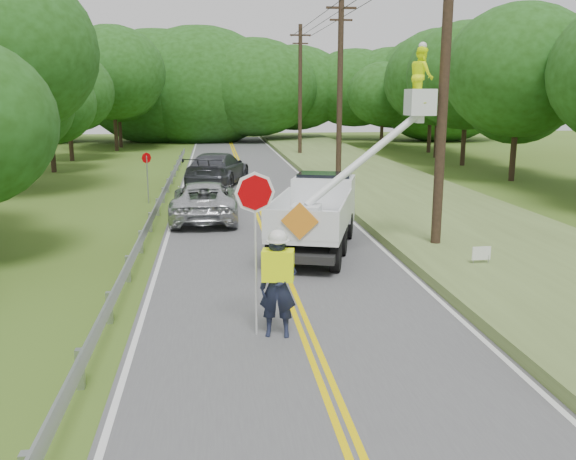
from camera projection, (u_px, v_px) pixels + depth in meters
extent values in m
plane|color=#455A1B|center=(334.00, 403.00, 9.71)|extent=(140.00, 140.00, 0.00)
cube|color=#4F4F52|center=(263.00, 223.00, 23.27)|extent=(7.20, 96.00, 0.02)
cube|color=#F8D000|center=(260.00, 223.00, 23.25)|extent=(0.12, 96.00, 0.00)
cube|color=#F8D000|center=(265.00, 222.00, 23.28)|extent=(0.12, 96.00, 0.00)
cube|color=silver|center=(171.00, 225.00, 22.85)|extent=(0.12, 96.00, 0.00)
cube|color=silver|center=(351.00, 220.00, 23.68)|extent=(0.12, 96.00, 0.00)
cube|color=#9FA3A6|center=(80.00, 369.00, 10.11)|extent=(0.12, 0.14, 0.70)
cube|color=#9FA3A6|center=(109.00, 308.00, 13.02)|extent=(0.12, 0.14, 0.70)
cube|color=#9FA3A6|center=(128.00, 269.00, 15.92)|extent=(0.12, 0.14, 0.70)
cube|color=#9FA3A6|center=(141.00, 242.00, 18.83)|extent=(0.12, 0.14, 0.70)
cube|color=#9FA3A6|center=(150.00, 222.00, 21.74)|extent=(0.12, 0.14, 0.70)
cube|color=#9FA3A6|center=(158.00, 207.00, 24.64)|extent=(0.12, 0.14, 0.70)
cube|color=#9FA3A6|center=(163.00, 195.00, 27.55)|extent=(0.12, 0.14, 0.70)
cube|color=#9FA3A6|center=(168.00, 186.00, 30.46)|extent=(0.12, 0.14, 0.70)
cube|color=#9FA3A6|center=(172.00, 178.00, 33.36)|extent=(0.12, 0.14, 0.70)
cube|color=#9FA3A6|center=(175.00, 171.00, 36.27)|extent=(0.12, 0.14, 0.70)
cube|color=#9FA3A6|center=(178.00, 165.00, 39.17)|extent=(0.12, 0.14, 0.70)
cube|color=#9FA3A6|center=(180.00, 160.00, 42.08)|extent=(0.12, 0.14, 0.70)
cube|color=#9FA3A6|center=(182.00, 156.00, 44.99)|extent=(0.12, 0.14, 0.70)
cube|color=#9FA3A6|center=(158.00, 205.00, 23.63)|extent=(0.05, 48.00, 0.34)
cylinder|color=black|center=(444.00, 88.00, 17.93)|extent=(0.30, 0.30, 10.00)
cylinder|color=black|center=(340.00, 91.00, 32.46)|extent=(0.30, 0.30, 10.00)
cube|color=black|center=(341.00, 8.00, 31.55)|extent=(1.60, 0.12, 0.12)
cube|color=black|center=(341.00, 20.00, 31.68)|extent=(1.20, 0.10, 0.10)
cylinder|color=black|center=(300.00, 92.00, 47.00)|extent=(0.30, 0.30, 10.00)
cube|color=black|center=(300.00, 35.00, 46.08)|extent=(1.60, 0.12, 0.12)
cube|color=black|center=(300.00, 43.00, 46.21)|extent=(1.20, 0.10, 0.10)
cube|color=#5C7037|center=(441.00, 215.00, 24.08)|extent=(7.00, 96.00, 0.30)
cylinder|color=#332319|center=(8.00, 154.00, 29.44)|extent=(0.32, 0.32, 3.95)
cylinder|color=#332319|center=(23.00, 163.00, 32.23)|extent=(0.32, 0.32, 2.47)
ellipsoid|color=#1C420F|center=(17.00, 105.00, 31.57)|extent=(5.77, 5.77, 5.08)
cylinder|color=#332319|center=(53.00, 152.00, 38.28)|extent=(0.32, 0.32, 2.49)
ellipsoid|color=#1C420F|center=(48.00, 103.00, 37.61)|extent=(5.81, 5.81, 5.11)
cylinder|color=#332319|center=(71.00, 141.00, 44.92)|extent=(0.32, 0.32, 2.91)
ellipsoid|color=#1C420F|center=(67.00, 92.00, 44.15)|extent=(6.78, 6.78, 5.97)
cylinder|color=#332319|center=(116.00, 129.00, 52.64)|extent=(0.32, 0.32, 3.85)
ellipsoid|color=#1C420F|center=(112.00, 73.00, 51.62)|extent=(8.97, 8.97, 7.90)
cylinder|color=#332319|center=(120.00, 129.00, 56.22)|extent=(0.32, 0.32, 3.37)
ellipsoid|color=#1C420F|center=(117.00, 83.00, 55.32)|extent=(7.86, 7.86, 6.91)
cylinder|color=#332319|center=(514.00, 150.00, 34.30)|extent=(0.32, 0.32, 3.53)
ellipsoid|color=#1C420F|center=(520.00, 71.00, 33.36)|extent=(8.24, 8.24, 7.25)
cylinder|color=#332319|center=(513.00, 153.00, 36.73)|extent=(0.32, 0.32, 2.72)
ellipsoid|color=#1C420F|center=(517.00, 97.00, 36.01)|extent=(6.35, 6.35, 5.59)
cylinder|color=#332319|center=(464.00, 140.00, 41.86)|extent=(0.32, 0.32, 3.51)
ellipsoid|color=#1C420F|center=(468.00, 76.00, 40.93)|extent=(8.19, 8.19, 7.21)
cylinder|color=#332319|center=(437.00, 135.00, 47.05)|extent=(0.32, 0.32, 3.53)
ellipsoid|color=#1C420F|center=(440.00, 77.00, 46.11)|extent=(8.23, 8.23, 7.24)
cylinder|color=#332319|center=(429.00, 132.00, 51.28)|extent=(0.32, 0.32, 3.39)
ellipsoid|color=#1C420F|center=(432.00, 82.00, 50.38)|extent=(7.92, 7.92, 6.97)
cylinder|color=#332319|center=(382.00, 132.00, 56.40)|extent=(0.32, 0.32, 2.81)
ellipsoid|color=#1C420F|center=(383.00, 94.00, 55.65)|extent=(6.57, 6.57, 5.78)
ellipsoid|color=#1C420F|center=(14.00, 87.00, 59.55)|extent=(14.24, 10.68, 10.68)
ellipsoid|color=#1C420F|center=(62.00, 88.00, 62.61)|extent=(12.41, 9.31, 9.31)
ellipsoid|color=#1C420F|center=(110.00, 88.00, 62.56)|extent=(10.24, 7.68, 7.68)
ellipsoid|color=#1C420F|center=(157.00, 88.00, 62.29)|extent=(15.58, 11.69, 11.69)
ellipsoid|color=#1C420F|center=(200.00, 88.00, 62.55)|extent=(16.50, 12.37, 12.37)
ellipsoid|color=#1C420F|center=(254.00, 87.00, 61.50)|extent=(13.09, 9.82, 9.82)
ellipsoid|color=#1C420F|center=(294.00, 88.00, 65.34)|extent=(12.01, 9.00, 9.00)
ellipsoid|color=#1C420F|center=(355.00, 88.00, 65.32)|extent=(10.97, 8.23, 8.23)
ellipsoid|color=#1C420F|center=(393.00, 88.00, 64.92)|extent=(11.31, 8.48, 8.48)
ellipsoid|color=#1C420F|center=(442.00, 88.00, 63.53)|extent=(15.20, 11.40, 11.40)
imported|color=#191E33|center=(278.00, 287.00, 12.15)|extent=(0.82, 0.62, 2.04)
cube|color=#E1FF07|center=(278.00, 265.00, 12.05)|extent=(0.69, 0.49, 0.62)
ellipsoid|color=white|center=(278.00, 237.00, 11.93)|extent=(0.38, 0.38, 0.30)
cylinder|color=#B7B7B7|center=(256.00, 267.00, 12.14)|extent=(0.04, 0.04, 2.86)
cylinder|color=#AA0004|center=(255.00, 193.00, 11.82)|extent=(0.81, 0.19, 0.82)
cylinder|color=black|center=(272.00, 253.00, 17.07)|extent=(0.51, 0.90, 0.86)
cylinder|color=black|center=(336.00, 256.00, 16.75)|extent=(0.51, 0.90, 0.86)
cylinder|color=black|center=(284.00, 239.00, 18.79)|extent=(0.51, 0.90, 0.86)
cylinder|color=black|center=(342.00, 241.00, 18.48)|extent=(0.51, 0.90, 0.86)
cylinder|color=black|center=(296.00, 224.00, 20.95)|extent=(0.51, 0.90, 0.86)
cylinder|color=black|center=(348.00, 226.00, 20.63)|extent=(0.51, 0.90, 0.86)
cube|color=black|center=(314.00, 236.00, 18.88)|extent=(3.52, 6.05, 0.22)
cube|color=silver|center=(311.00, 226.00, 18.18)|extent=(3.21, 4.56, 0.20)
cube|color=silver|center=(278.00, 210.00, 18.26)|extent=(1.28, 3.96, 0.81)
cube|color=silver|center=(345.00, 213.00, 17.90)|extent=(1.28, 3.96, 0.81)
cube|color=silver|center=(300.00, 226.00, 16.11)|extent=(1.99, 0.67, 0.81)
cube|color=silver|center=(324.00, 200.00, 21.05)|extent=(2.44, 2.23, 1.62)
cube|color=black|center=(325.00, 183.00, 21.10)|extent=(2.06, 1.65, 0.67)
cube|color=silver|center=(306.00, 218.00, 17.13)|extent=(1.01, 1.01, 0.72)
cube|color=silver|center=(420.00, 102.00, 17.94)|extent=(0.76, 0.76, 0.76)
imported|color=#E1FF07|center=(421.00, 76.00, 17.78)|extent=(0.62, 0.80, 1.65)
cube|color=orange|center=(300.00, 221.00, 16.02)|extent=(0.98, 0.34, 1.02)
imported|color=#B9BCC0|center=(204.00, 200.00, 23.74)|extent=(2.51, 5.40, 1.50)
imported|color=#3B3D44|center=(218.00, 168.00, 32.91)|extent=(3.95, 6.46, 1.75)
cylinder|color=#9FA3A6|center=(148.00, 180.00, 27.32)|extent=(0.06, 0.06, 2.14)
cylinder|color=#AA0004|center=(146.00, 158.00, 27.10)|extent=(0.39, 0.32, 0.49)
cube|color=white|center=(481.00, 253.00, 16.57)|extent=(0.53, 0.05, 0.37)
cylinder|color=#9FA3A6|center=(473.00, 265.00, 16.62)|extent=(0.02, 0.02, 0.53)
cylinder|color=#9FA3A6|center=(488.00, 264.00, 16.67)|extent=(0.02, 0.02, 0.53)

